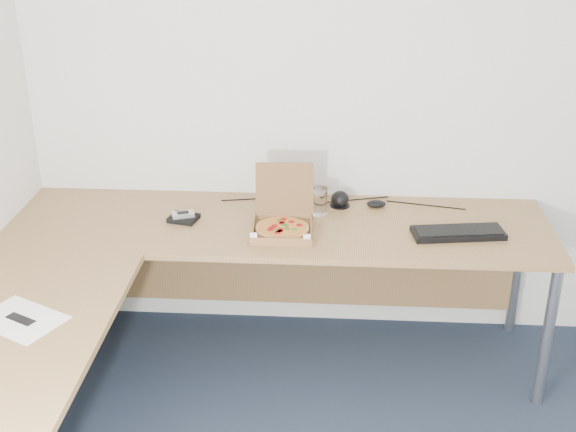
# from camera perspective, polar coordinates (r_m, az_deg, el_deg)

# --- Properties ---
(room_shell) EXTENTS (3.50, 3.50, 2.50)m
(room_shell) POSITION_cam_1_polar(r_m,az_deg,el_deg) (1.97, 10.80, -4.43)
(room_shell) COLOR silver
(room_shell) RESTS_ON ground
(desk) EXTENTS (2.50, 2.20, 0.73)m
(desk) POSITION_cam_1_polar(r_m,az_deg,el_deg) (3.12, -7.25, -4.15)
(desk) COLOR #9C7343
(desk) RESTS_ON ground
(pizza_box) EXTENTS (0.27, 0.31, 0.27)m
(pizza_box) POSITION_cam_1_polar(r_m,az_deg,el_deg) (3.35, -0.42, -0.68)
(pizza_box) COLOR olive
(pizza_box) RESTS_ON desk
(drinking_glass) EXTENTS (0.08, 0.08, 0.13)m
(drinking_glass) POSITION_cam_1_polar(r_m,az_deg,el_deg) (3.51, 2.40, 1.14)
(drinking_glass) COLOR white
(drinking_glass) RESTS_ON desk
(keyboard) EXTENTS (0.42, 0.20, 0.03)m
(keyboard) POSITION_cam_1_polar(r_m,az_deg,el_deg) (3.40, 12.89, -1.27)
(keyboard) COLOR black
(keyboard) RESTS_ON desk
(mouse) EXTENTS (0.10, 0.07, 0.03)m
(mouse) POSITION_cam_1_polar(r_m,az_deg,el_deg) (3.63, 6.77, 0.94)
(mouse) COLOR black
(mouse) RESTS_ON desk
(wallet) EXTENTS (0.15, 0.13, 0.02)m
(wallet) POSITION_cam_1_polar(r_m,az_deg,el_deg) (3.50, -8.00, -0.17)
(wallet) COLOR black
(wallet) RESTS_ON desk
(phone) EXTENTS (0.11, 0.08, 0.02)m
(phone) POSITION_cam_1_polar(r_m,az_deg,el_deg) (3.49, -8.04, 0.11)
(phone) COLOR #B2B5BA
(phone) RESTS_ON wallet
(paper_sheet) EXTENTS (0.37, 0.33, 0.00)m
(paper_sheet) POSITION_cam_1_polar(r_m,az_deg,el_deg) (2.89, -19.79, -7.45)
(paper_sheet) COLOR white
(paper_sheet) RESTS_ON desk
(dome_speaker) EXTENTS (0.10, 0.10, 0.08)m
(dome_speaker) POSITION_cam_1_polar(r_m,az_deg,el_deg) (3.61, 4.01, 1.38)
(dome_speaker) COLOR black
(dome_speaker) RESTS_ON desk
(cable_bundle) EXTENTS (0.58, 0.12, 0.01)m
(cable_bundle) POSITION_cam_1_polar(r_m,az_deg,el_deg) (3.67, 3.78, 1.13)
(cable_bundle) COLOR black
(cable_bundle) RESTS_ON desk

